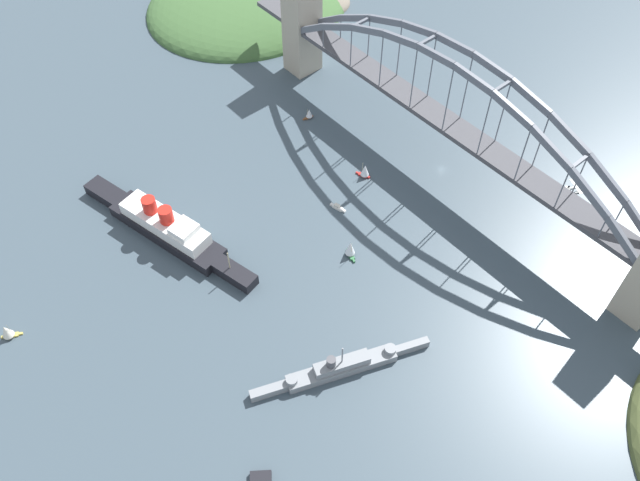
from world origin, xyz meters
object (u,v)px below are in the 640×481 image
(ocean_liner, at_px, (166,227))
(small_boat_3, at_px, (338,207))
(harbor_arch_bridge, at_px, (451,125))
(small_boat_1, at_px, (7,331))
(small_boat_0, at_px, (350,248))
(naval_cruiser, at_px, (340,367))
(small_boat_2, at_px, (309,113))
(seaplane_taxiing_near_bridge, at_px, (574,188))
(small_boat_4, at_px, (365,170))

(ocean_liner, relative_size, small_boat_3, 11.64)
(harbor_arch_bridge, distance_m, small_boat_1, 210.77)
(small_boat_0, distance_m, small_boat_3, 28.24)
(naval_cruiser, xyz_separation_m, small_boat_2, (122.29, -86.77, 0.05))
(ocean_liner, height_order, small_boat_0, ocean_liner)
(harbor_arch_bridge, relative_size, seaplane_taxiing_near_bridge, 28.44)
(harbor_arch_bridge, height_order, ocean_liner, harbor_arch_bridge)
(ocean_liner, xyz_separation_m, seaplane_taxiing_near_bridge, (-103.78, -163.20, -3.66))
(small_boat_1, bearing_deg, small_boat_4, -99.12)
(seaplane_taxiing_near_bridge, distance_m, small_boat_2, 138.53)
(ocean_liner, relative_size, small_boat_2, 15.28)
(harbor_arch_bridge, xyz_separation_m, naval_cruiser, (-49.93, 112.07, -25.97))
(ocean_liner, distance_m, small_boat_2, 102.80)
(ocean_liner, distance_m, seaplane_taxiing_near_bridge, 193.44)
(small_boat_1, distance_m, small_boat_3, 151.00)
(seaplane_taxiing_near_bridge, relative_size, small_boat_2, 1.50)
(seaplane_taxiing_near_bridge, bearing_deg, naval_cruiser, 89.46)
(seaplane_taxiing_near_bridge, height_order, small_boat_0, small_boat_0)
(harbor_arch_bridge, distance_m, small_boat_4, 46.28)
(ocean_liner, height_order, small_boat_4, ocean_liner)
(small_boat_0, bearing_deg, harbor_arch_bridge, -81.96)
(ocean_liner, height_order, small_boat_3, ocean_liner)
(seaplane_taxiing_near_bridge, xyz_separation_m, small_boat_0, (41.36, 107.67, 2.54))
(naval_cruiser, relative_size, seaplane_taxiing_near_bridge, 7.11)
(harbor_arch_bridge, bearing_deg, small_boat_3, 75.86)
(ocean_liner, relative_size, small_boat_0, 10.33)
(small_boat_2, bearing_deg, small_boat_3, 151.75)
(small_boat_2, distance_m, small_boat_4, 51.38)
(small_boat_3, bearing_deg, seaplane_taxiing_near_bridge, -125.01)
(harbor_arch_bridge, height_order, naval_cruiser, harbor_arch_bridge)
(small_boat_3, bearing_deg, small_boat_1, 76.72)
(naval_cruiser, distance_m, small_boat_4, 106.94)
(small_boat_3, bearing_deg, small_boat_0, 149.85)
(seaplane_taxiing_near_bridge, xyz_separation_m, small_boat_1, (100.26, 240.54, 1.83))
(ocean_liner, relative_size, small_boat_1, 12.29)
(naval_cruiser, distance_m, small_boat_1, 134.63)
(small_boat_1, relative_size, small_boat_2, 1.24)
(small_boat_1, xyz_separation_m, small_boat_3, (-34.69, -146.93, -2.95))
(seaplane_taxiing_near_bridge, xyz_separation_m, small_boat_3, (65.57, 93.61, -1.13))
(small_boat_1, bearing_deg, small_boat_0, -113.91)
(small_boat_2, xyz_separation_m, small_boat_3, (-58.12, 31.22, -2.25))
(small_boat_0, height_order, small_boat_4, small_boat_0)
(naval_cruiser, height_order, small_boat_1, naval_cruiser)
(harbor_arch_bridge, height_order, small_boat_0, harbor_arch_bridge)
(small_boat_0, relative_size, small_boat_1, 1.19)
(small_boat_0, xyz_separation_m, small_boat_3, (24.21, -14.07, -3.67))
(ocean_liner, xyz_separation_m, small_boat_0, (-62.42, -55.53, -1.11))
(harbor_arch_bridge, height_order, small_boat_4, harbor_arch_bridge)
(ocean_liner, relative_size, seaplane_taxiing_near_bridge, 10.19)
(harbor_arch_bridge, bearing_deg, small_boat_4, 56.51)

